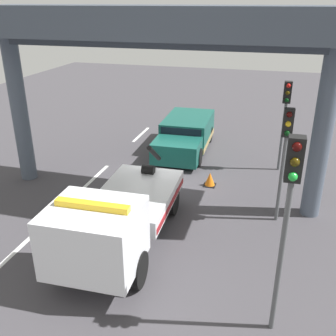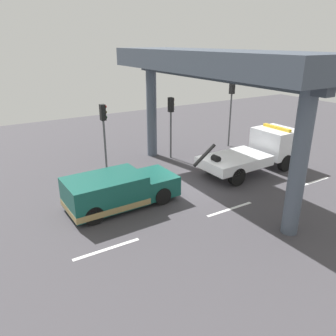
% 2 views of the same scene
% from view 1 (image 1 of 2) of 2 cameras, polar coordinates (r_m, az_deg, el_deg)
% --- Properties ---
extents(ground_plane, '(60.00, 40.00, 0.10)m').
position_cam_1_polar(ground_plane, '(15.93, -0.93, -2.76)').
color(ground_plane, '#423F44').
extents(lane_stripe_west, '(2.60, 0.16, 0.01)m').
position_cam_1_polar(lane_stripe_west, '(22.06, -3.99, 4.97)').
color(lane_stripe_west, silver).
rests_on(lane_stripe_west, ground).
extents(lane_stripe_mid, '(2.60, 0.16, 0.01)m').
position_cam_1_polar(lane_stripe_mid, '(16.92, -10.70, -1.35)').
color(lane_stripe_mid, silver).
rests_on(lane_stripe_mid, ground).
extents(lane_stripe_east, '(2.60, 0.16, 0.01)m').
position_cam_1_polar(lane_stripe_east, '(12.57, -22.77, -12.42)').
color(lane_stripe_east, silver).
rests_on(lane_stripe_east, ground).
extents(tow_truck_white, '(7.28, 2.55, 2.46)m').
position_cam_1_polar(tow_truck_white, '(11.38, -7.75, -7.38)').
color(tow_truck_white, white).
rests_on(tow_truck_white, ground).
extents(towed_van_green, '(5.25, 2.33, 1.58)m').
position_cam_1_polar(towed_van_green, '(19.44, 2.63, 4.83)').
color(towed_van_green, '#145147').
rests_on(towed_van_green, ground).
extents(overpass_structure, '(3.60, 13.42, 6.85)m').
position_cam_1_polar(overpass_structure, '(13.61, -2.03, 19.37)').
color(overpass_structure, '#4C5666').
rests_on(overpass_structure, ground).
extents(traffic_light_near, '(0.39, 0.32, 3.94)m').
position_cam_1_polar(traffic_light_near, '(17.17, 16.96, 8.63)').
color(traffic_light_near, '#515456').
rests_on(traffic_light_near, ground).
extents(traffic_light_far, '(0.39, 0.32, 3.95)m').
position_cam_1_polar(traffic_light_far, '(12.85, 16.97, 3.79)').
color(traffic_light_far, '#515456').
rests_on(traffic_light_far, ground).
extents(traffic_light_mid, '(0.39, 0.32, 4.68)m').
position_cam_1_polar(traffic_light_mid, '(8.04, 17.42, -4.30)').
color(traffic_light_mid, '#515456').
rests_on(traffic_light_mid, ground).
extents(traffic_cone_orange, '(0.48, 0.48, 0.57)m').
position_cam_1_polar(traffic_cone_orange, '(15.89, 6.19, -1.69)').
color(traffic_cone_orange, orange).
rests_on(traffic_cone_orange, ground).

